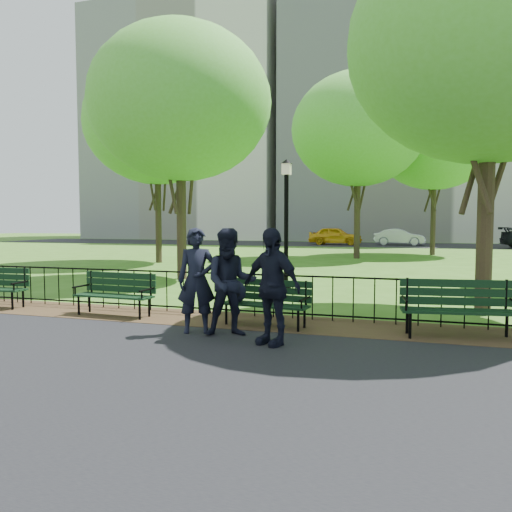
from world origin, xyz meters
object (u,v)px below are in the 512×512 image
(lamppost, at_px, (286,220))
(sedan_silver, at_px, (399,237))
(park_bench_left_a, at_px, (116,289))
(tree_near_e, at_px, (491,41))
(park_bench_main, at_px, (254,295))
(tree_far_e, at_px, (435,138))
(taxi, at_px, (335,236))
(person_left, at_px, (197,280))
(person_right, at_px, (271,286))
(tree_near_w, at_px, (180,103))
(park_bench_right_a, at_px, (458,302))
(tree_far_c, at_px, (358,129))
(person_mid, at_px, (231,282))
(tree_mid_w, at_px, (157,123))

(lamppost, xyz_separation_m, sedan_silver, (2.42, 29.02, -1.31))
(park_bench_left_a, distance_m, tree_near_e, 9.22)
(park_bench_main, height_order, tree_near_e, tree_near_e)
(tree_far_e, bearing_deg, park_bench_main, -100.43)
(park_bench_left_a, relative_size, taxi, 0.40)
(person_left, distance_m, person_right, 1.53)
(lamppost, bearing_deg, taxi, 95.41)
(tree_near_w, bearing_deg, park_bench_right_a, -38.20)
(park_bench_left_a, height_order, tree_far_e, tree_far_e)
(person_left, bearing_deg, tree_near_e, 12.19)
(tree_far_c, relative_size, person_mid, 5.28)
(park_bench_right_a, height_order, lamppost, lamppost)
(park_bench_main, height_order, taxi, taxi)
(tree_mid_w, distance_m, person_right, 17.52)
(tree_near_w, bearing_deg, tree_near_e, -24.57)
(person_left, height_order, sedan_silver, person_left)
(lamppost, distance_m, person_left, 5.49)
(tree_far_c, xyz_separation_m, person_mid, (-0.22, -18.82, -5.81))
(park_bench_left_a, xyz_separation_m, tree_near_e, (7.31, 2.40, 5.07))
(tree_far_e, height_order, person_left, tree_far_e)
(tree_near_w, bearing_deg, park_bench_left_a, -76.00)
(park_bench_main, distance_m, park_bench_left_a, 3.04)
(tree_far_e, bearing_deg, park_bench_right_a, -91.23)
(person_right, distance_m, sedan_silver, 34.85)
(person_right, distance_m, taxi, 34.17)
(park_bench_main, distance_m, sedan_silver, 33.58)
(tree_mid_w, xyz_separation_m, person_left, (7.87, -13.28, -5.64))
(park_bench_right_a, bearing_deg, person_mid, -171.77)
(lamppost, height_order, tree_far_e, tree_far_e)
(person_right, bearing_deg, tree_far_e, 105.14)
(lamppost, relative_size, person_right, 1.97)
(tree_far_e, height_order, sedan_silver, tree_far_e)
(tree_far_c, relative_size, taxi, 2.22)
(lamppost, xyz_separation_m, taxi, (-2.67, 28.15, -1.24))
(tree_far_e, bearing_deg, taxi, 123.89)
(tree_far_c, bearing_deg, park_bench_left_a, -99.99)
(tree_near_e, relative_size, taxi, 1.86)
(park_bench_left_a, xyz_separation_m, tree_near_w, (-1.62, 6.49, 5.35))
(lamppost, relative_size, tree_far_e, 0.38)
(tree_near_e, relative_size, person_left, 4.39)
(tree_mid_w, bearing_deg, lamppost, -44.08)
(person_left, relative_size, person_mid, 1.00)
(sedan_silver, bearing_deg, taxi, 98.75)
(park_bench_main, xyz_separation_m, tree_near_w, (-4.66, 6.61, 5.32))
(park_bench_right_a, xyz_separation_m, tree_far_e, (0.47, 21.83, 6.12))
(tree_near_e, bearing_deg, park_bench_right_a, -106.25)
(sedan_silver, bearing_deg, park_bench_main, 175.76)
(person_mid, bearing_deg, sedan_silver, 64.01)
(lamppost, bearing_deg, park_bench_left_a, -120.26)
(park_bench_main, xyz_separation_m, tree_mid_w, (-8.65, 12.41, 6.00))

